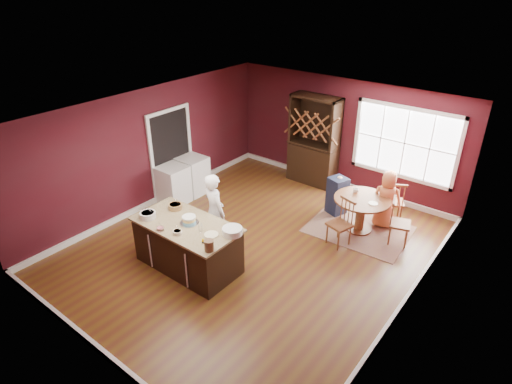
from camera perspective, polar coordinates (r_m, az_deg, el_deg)
room_shell at (r=7.91m, az=-0.16°, el=0.78°), size 7.00×7.00×7.00m
window at (r=10.06m, az=19.23°, el=6.18°), size 2.36×0.10×1.66m
doorway at (r=10.33m, az=-11.18°, el=4.94°), size 0.08×1.26×2.13m
kitchen_island at (r=7.95m, az=-9.07°, el=-7.12°), size 1.96×1.03×0.92m
dining_table at (r=9.11m, az=13.85°, el=-2.04°), size 1.15×1.15×0.75m
baker at (r=8.25m, az=-5.55°, el=-2.59°), size 0.66×0.53×1.57m
layer_cake at (r=7.65m, az=-8.91°, el=-3.68°), size 0.34×0.34×0.14m
bowl_blue at (r=7.97m, az=-14.22°, el=-3.00°), size 0.29×0.29×0.11m
bowl_yellow at (r=8.15m, az=-10.71°, el=-1.90°), size 0.26×0.26×0.10m
bowl_pink at (r=7.57m, az=-12.64°, el=-4.81°), size 0.14×0.14×0.05m
bowl_olive at (r=7.42m, az=-10.42°, el=-5.28°), size 0.16×0.16×0.06m
drinking_glass at (r=7.40m, az=-7.43°, el=-4.70°), size 0.07×0.07×0.15m
dinner_plate at (r=7.31m, az=-5.98°, el=-5.67°), size 0.25×0.25×0.02m
white_tub at (r=7.28m, az=-3.18°, el=-5.22°), size 0.35×0.35×0.12m
stoneware_crock at (r=6.90m, az=-6.28°, el=-7.10°), size 0.16×0.16×0.19m
toy_figurine at (r=7.11m, az=-7.07°, el=-6.48°), size 0.05×0.05×0.08m
rug at (r=9.37m, az=13.49°, el=-4.85°), size 2.11×1.68×0.01m
chair_east at (r=8.92m, az=18.68°, el=-3.79°), size 0.50×0.51×0.98m
chair_south at (r=8.57m, az=11.08°, el=-4.05°), size 0.51×0.50×0.99m
chair_north at (r=9.71m, az=17.95°, el=-1.04°), size 0.54×0.53×0.96m
seated_woman at (r=9.35m, az=17.01°, el=-0.94°), size 0.72×0.57×1.28m
high_chair at (r=9.69m, az=10.77°, el=-0.38°), size 0.46×0.46×0.90m
toddler at (r=9.54m, az=10.90°, el=1.57°), size 0.18×0.14×0.26m
table_plate at (r=8.86m, az=15.34°, el=-1.48°), size 0.19×0.19×0.01m
table_cup at (r=9.19m, az=13.18°, el=0.18°), size 0.12×0.12×0.09m
hutch at (r=10.79m, az=7.73°, el=6.80°), size 1.23×0.51×2.25m
washer at (r=10.14m, az=-10.98°, el=0.95°), size 0.62×0.60×0.90m
dryer at (r=10.52m, az=-8.41°, el=2.23°), size 0.63×0.61×0.92m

